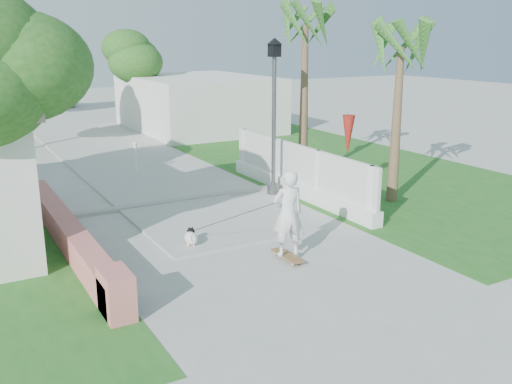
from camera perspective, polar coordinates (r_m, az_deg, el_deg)
ground at (r=10.95m, az=3.66°, el=-8.77°), size 90.00×90.00×0.00m
path_strip at (r=29.22m, az=-18.34°, el=5.74°), size 3.20×36.00×0.06m
curb at (r=15.99m, az=-8.13°, el=-0.91°), size 6.50×0.25×0.10m
grass_right at (r=21.06m, az=7.79°, el=2.89°), size 8.00×20.00×0.01m
pink_wall at (r=12.79m, az=-17.94°, el=-4.41°), size 0.45×8.20×0.80m
lattice_fence at (r=16.52m, az=4.13°, el=1.51°), size 0.35×7.00×1.50m
building_right at (r=28.93m, az=-5.90°, el=8.88°), size 6.00×8.00×2.60m
street_lamp at (r=16.33m, az=1.81°, el=8.10°), size 0.44×0.44×4.44m
bollard at (r=19.60m, az=-11.96°, el=3.51°), size 0.14×0.14×1.09m
patio_umbrella at (r=16.71m, az=9.19°, el=5.50°), size 0.36×0.36×2.30m
tree_path_left at (r=24.47m, az=-24.12°, el=12.46°), size 3.40×3.40×5.23m
tree_path_right at (r=29.66m, az=-12.66°, el=13.01°), size 3.00×3.00×4.79m
palm_far at (r=17.97m, az=4.96°, el=15.27°), size 1.80×1.80×5.30m
palm_near at (r=15.90m, az=14.27°, el=12.98°), size 1.80×1.80×4.70m
skateboarder at (r=11.90m, az=-1.58°, el=-2.55°), size 1.79×2.36×1.90m
dog at (r=12.59m, az=-6.53°, el=-4.51°), size 0.41×0.56×0.40m
parked_car at (r=40.28m, az=-21.06°, el=9.08°), size 5.35×3.38×1.70m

